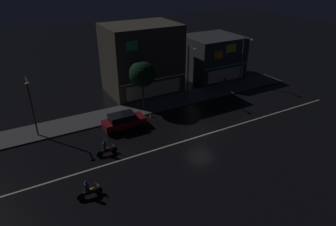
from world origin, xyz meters
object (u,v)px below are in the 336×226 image
at_px(motorcycle_lead, 89,190).
at_px(motorcycle_following, 106,149).
at_px(streetlamp_west, 31,102).
at_px(traffic_cone, 151,115).
at_px(streetlamp_mid, 189,68).
at_px(streetlamp_east, 244,57).
at_px(pedestrian_on_sidewalk, 224,84).
at_px(parked_car_near_kerb, 124,121).

bearing_deg(motorcycle_lead, motorcycle_following, -129.70).
xyz_separation_m(streetlamp_west, traffic_cone, (11.52, -1.49, -3.50)).
height_order(streetlamp_west, streetlamp_mid, streetlamp_mid).
distance_m(motorcycle_following, traffic_cone, 8.19).
height_order(streetlamp_east, pedestrian_on_sidewalk, streetlamp_east).
height_order(streetlamp_mid, motorcycle_following, streetlamp_mid).
height_order(pedestrian_on_sidewalk, parked_car_near_kerb, pedestrian_on_sidewalk).
bearing_deg(streetlamp_east, streetlamp_mid, -177.05).
relative_size(streetlamp_west, traffic_cone, 10.97).
relative_size(motorcycle_lead, motorcycle_following, 1.00).
bearing_deg(streetlamp_west, traffic_cone, -7.37).
xyz_separation_m(motorcycle_lead, traffic_cone, (9.54, 9.22, -0.36)).
bearing_deg(parked_car_near_kerb, motorcycle_lead, 54.26).
height_order(streetlamp_mid, streetlamp_east, streetlamp_mid).
height_order(streetlamp_west, motorcycle_following, streetlamp_west).
bearing_deg(traffic_cone, parked_car_near_kerb, -165.34).
height_order(streetlamp_mid, motorcycle_lead, streetlamp_mid).
xyz_separation_m(streetlamp_mid, traffic_cone, (-6.26, -2.18, -3.80)).
xyz_separation_m(motorcycle_following, traffic_cone, (6.71, 4.68, -0.36)).
distance_m(streetlamp_mid, motorcycle_lead, 19.79).
relative_size(streetlamp_mid, traffic_cone, 12.01).
relative_size(streetlamp_east, parked_car_near_kerb, 1.53).
distance_m(streetlamp_mid, streetlamp_east, 8.98).
height_order(motorcycle_lead, motorcycle_following, same).
height_order(pedestrian_on_sidewalk, traffic_cone, pedestrian_on_sidewalk).
xyz_separation_m(motorcycle_lead, motorcycle_following, (2.82, 4.55, 0.00)).
distance_m(streetlamp_mid, parked_car_near_kerb, 10.80).
bearing_deg(streetlamp_west, parked_car_near_kerb, -16.96).
bearing_deg(parked_car_near_kerb, streetlamp_west, -16.96).
bearing_deg(parked_car_near_kerb, streetlamp_mid, -162.43).
relative_size(parked_car_near_kerb, motorcycle_lead, 2.26).
height_order(motorcycle_lead, traffic_cone, motorcycle_lead).
bearing_deg(motorcycle_following, streetlamp_west, 125.82).
relative_size(streetlamp_mid, motorcycle_following, 3.48).
bearing_deg(streetlamp_west, motorcycle_following, -52.07).
distance_m(pedestrian_on_sidewalk, motorcycle_following, 19.92).
relative_size(pedestrian_on_sidewalk, traffic_cone, 3.13).
bearing_deg(streetlamp_west, streetlamp_east, 2.46).
bearing_deg(pedestrian_on_sidewalk, traffic_cone, -107.37).
bearing_deg(traffic_cone, streetlamp_east, 9.84).
bearing_deg(traffic_cone, streetlamp_west, 172.63).
bearing_deg(pedestrian_on_sidewalk, motorcycle_following, -97.61).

